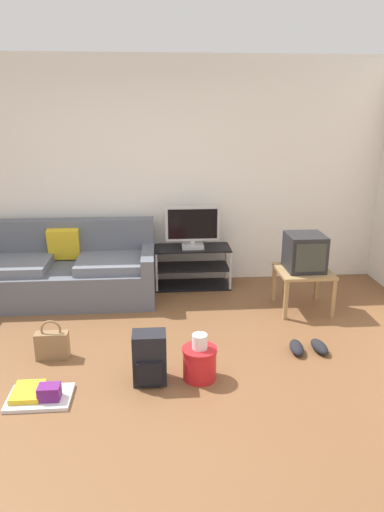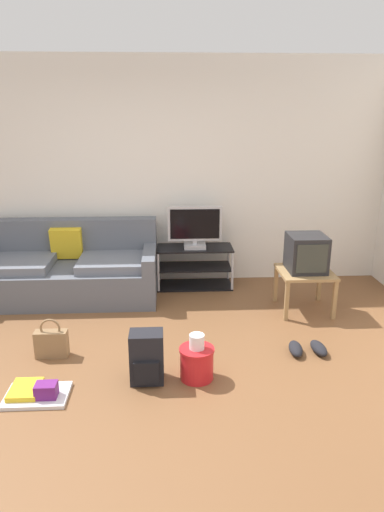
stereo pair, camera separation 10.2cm
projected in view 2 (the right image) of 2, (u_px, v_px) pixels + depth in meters
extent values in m
cube|color=brown|center=(129.00, 385.00, 3.69)|extent=(9.00, 9.80, 0.02)
cube|color=silver|center=(140.00, 173.00, 5.61)|extent=(9.00, 0.10, 2.70)
cube|color=#565B66|center=(68.00, 281.00, 5.35)|extent=(2.03, 0.93, 0.39)
cube|color=#565B66|center=(72.00, 238.00, 5.57)|extent=(2.03, 0.20, 0.46)
cube|color=#565B66|center=(150.00, 257.00, 5.31)|extent=(0.14, 0.93, 0.18)
cube|color=slate|center=(15.00, 264.00, 5.19)|extent=(0.81, 0.65, 0.10)
cube|color=slate|center=(115.00, 262.00, 5.25)|extent=(0.81, 0.65, 0.10)
cube|color=gold|center=(67.00, 243.00, 5.46)|extent=(0.36, 0.17, 0.37)
cube|color=black|center=(195.00, 248.00, 5.61)|extent=(0.91, 0.41, 0.02)
cube|color=black|center=(195.00, 267.00, 5.68)|extent=(0.88, 0.39, 0.02)
cube|color=black|center=(195.00, 285.00, 5.75)|extent=(0.91, 0.41, 0.02)
cylinder|color=#B7B7BC|center=(158.00, 273.00, 5.48)|extent=(0.03, 0.03, 0.50)
cylinder|color=#B7B7BC|center=(232.00, 271.00, 5.52)|extent=(0.03, 0.03, 0.50)
cylinder|color=#B7B7BC|center=(159.00, 262.00, 5.84)|extent=(0.03, 0.03, 0.50)
cylinder|color=#B7B7BC|center=(228.00, 261.00, 5.88)|extent=(0.03, 0.03, 0.50)
cube|color=#B2B2B7|center=(195.00, 246.00, 5.58)|extent=(0.26, 0.22, 0.05)
cube|color=#B2B2B7|center=(195.00, 242.00, 5.57)|extent=(0.05, 0.04, 0.04)
cube|color=#B2B2B7|center=(195.00, 224.00, 5.50)|extent=(0.64, 0.04, 0.42)
cube|color=black|center=(195.00, 224.00, 5.48)|extent=(0.58, 0.01, 0.36)
cube|color=#9E7A4C|center=(305.00, 272.00, 4.94)|extent=(0.56, 0.56, 0.03)
cube|color=#9E7A4C|center=(287.00, 301.00, 4.76)|extent=(0.04, 0.04, 0.42)
cube|color=#9E7A4C|center=(335.00, 300.00, 4.78)|extent=(0.04, 0.04, 0.42)
cube|color=#9E7A4C|center=(276.00, 284.00, 5.23)|extent=(0.04, 0.04, 0.42)
cube|color=#9E7A4C|center=(319.00, 283.00, 5.26)|extent=(0.04, 0.04, 0.42)
cube|color=#232326|center=(306.00, 253.00, 4.90)|extent=(0.39, 0.40, 0.39)
cube|color=#333833|center=(312.00, 259.00, 4.70)|extent=(0.32, 0.01, 0.30)
cube|color=black|center=(147.00, 357.00, 3.68)|extent=(0.27, 0.20, 0.42)
cube|color=black|center=(146.00, 373.00, 3.59)|extent=(0.20, 0.04, 0.19)
cylinder|color=black|center=(138.00, 347.00, 3.78)|extent=(0.04, 0.04, 0.34)
cylinder|color=black|center=(156.00, 347.00, 3.79)|extent=(0.04, 0.04, 0.34)
cube|color=olive|center=(52.00, 344.00, 4.07)|extent=(0.28, 0.11, 0.24)
torus|color=olive|center=(50.00, 328.00, 4.03)|extent=(0.18, 0.02, 0.18)
cylinder|color=red|center=(197.00, 363.00, 3.73)|extent=(0.27, 0.27, 0.27)
cylinder|color=red|center=(197.00, 349.00, 3.70)|extent=(0.29, 0.29, 0.02)
cylinder|color=white|center=(197.00, 343.00, 3.68)|extent=(0.12, 0.12, 0.14)
ellipsoid|color=black|center=(296.00, 349.00, 4.14)|extent=(0.14, 0.28, 0.09)
ellipsoid|color=black|center=(319.00, 348.00, 4.15)|extent=(0.14, 0.28, 0.09)
cube|color=silver|center=(37.00, 396.00, 3.51)|extent=(0.47, 0.33, 0.03)
cube|color=#661E70|center=(46.00, 390.00, 3.46)|extent=(0.16, 0.12, 0.11)
cube|color=gold|center=(25.00, 389.00, 3.53)|extent=(0.22, 0.28, 0.04)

